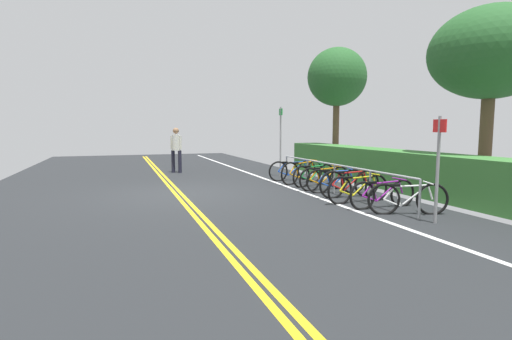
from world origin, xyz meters
name	(u,v)px	position (x,y,z in m)	size (l,w,h in m)	color
ground_plane	(178,195)	(0.00, 0.00, -0.03)	(32.52, 10.71, 0.05)	#232628
centre_line_yellow_inner	(175,194)	(0.00, -0.08, 0.00)	(29.27, 0.10, 0.00)	gold
centre_line_yellow_outer	(181,193)	(0.00, 0.08, 0.00)	(29.27, 0.10, 0.00)	gold
bike_lane_stripe_white	(290,187)	(0.00, 3.34, 0.00)	(29.27, 0.12, 0.00)	white
bike_rack	(334,171)	(1.35, 4.06, 0.62)	(6.60, 0.05, 0.82)	#9EA0A5
bicycle_0	(293,170)	(-1.50, 4.10, 0.34)	(0.46, 1.77, 0.72)	black
bicycle_1	(302,172)	(-0.71, 4.09, 0.36)	(0.69, 1.77, 0.77)	black
bicycle_2	(314,175)	(-0.09, 4.19, 0.33)	(0.63, 1.69, 0.71)	black
bicycle_3	(325,178)	(0.73, 4.11, 0.34)	(0.46, 1.71, 0.72)	black
bicycle_4	(336,181)	(1.31, 4.13, 0.33)	(0.57, 1.62, 0.72)	black
bicycle_5	(350,184)	(2.01, 4.13, 0.35)	(0.46, 1.74, 0.76)	black
bicycle_6	(358,189)	(2.70, 3.93, 0.33)	(0.46, 1.76, 0.71)	black
bicycle_7	(383,194)	(3.45, 4.08, 0.32)	(0.46, 1.74, 0.68)	black
bicycle_8	(408,199)	(4.18, 4.15, 0.33)	(0.66, 1.62, 0.71)	black
pedestrian	(176,147)	(-5.10, 0.67, 1.04)	(0.32, 0.42, 1.79)	#1E1E2D
sign_post_near	(281,135)	(-2.65, 4.13, 1.51)	(0.36, 0.07, 2.54)	gray
sign_post_far	(438,159)	(4.98, 4.13, 1.23)	(0.36, 0.08, 2.02)	gray
hedge_backdrop	(440,176)	(2.85, 6.27, 0.56)	(15.55, 1.09, 1.13)	#387533
tree_near_left	(337,78)	(-3.89, 7.15, 3.84)	(2.43, 2.43, 5.07)	brown
tree_mid	(491,54)	(2.94, 7.62, 3.68)	(3.08, 3.08, 4.88)	brown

